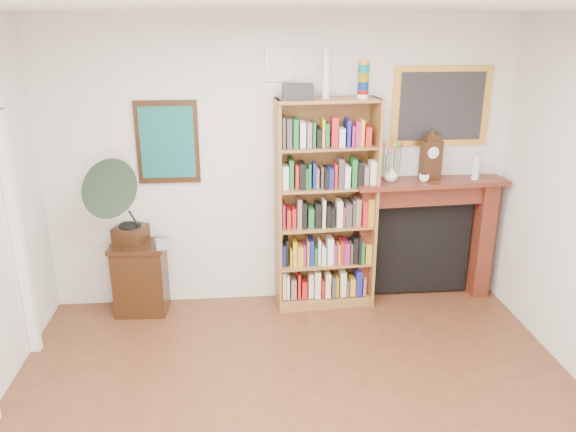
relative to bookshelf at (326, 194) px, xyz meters
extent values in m
cube|color=white|center=(-0.43, -2.31, 1.65)|extent=(4.50, 5.00, 0.01)
cube|color=silver|center=(-0.43, 0.19, 0.25)|extent=(4.50, 0.01, 2.80)
cube|color=white|center=(-2.63, -0.64, -0.10)|extent=(0.08, 0.08, 2.10)
cube|color=black|center=(-1.48, 0.17, 0.50)|extent=(0.58, 0.03, 0.78)
cube|color=#135B59|center=(-1.48, 0.15, 0.50)|extent=(0.50, 0.01, 0.67)
cube|color=white|center=(-0.43, 0.17, 1.20)|extent=(0.26, 0.03, 0.30)
cube|color=silver|center=(-0.43, 0.15, 1.20)|extent=(0.22, 0.01, 0.26)
cube|color=gold|center=(1.12, 0.17, 0.80)|extent=(0.95, 0.03, 0.75)
cube|color=#262628|center=(1.12, 0.15, 0.80)|extent=(0.82, 0.01, 0.65)
cube|color=brown|center=(-0.46, 0.00, -0.12)|extent=(0.05, 0.34, 2.06)
cube|color=brown|center=(0.46, 0.00, -0.12)|extent=(0.05, 0.34, 2.06)
cube|color=brown|center=(0.00, 0.00, 0.89)|extent=(0.97, 0.40, 0.03)
cube|color=brown|center=(0.00, 0.00, -1.11)|extent=(0.97, 0.40, 0.09)
cube|color=brown|center=(0.00, 0.16, -0.12)|extent=(0.94, 0.08, 2.06)
cube|color=brown|center=(0.00, 0.00, -0.71)|extent=(0.91, 0.38, 0.02)
cube|color=brown|center=(0.00, 0.00, -0.32)|extent=(0.91, 0.38, 0.02)
cube|color=brown|center=(0.00, 0.00, 0.07)|extent=(0.91, 0.38, 0.02)
cube|color=brown|center=(0.00, 0.00, 0.46)|extent=(0.91, 0.38, 0.02)
cube|color=black|center=(-1.80, -0.02, -0.80)|extent=(0.54, 0.40, 0.71)
cube|color=#521E13|center=(0.41, 0.06, -0.54)|extent=(0.18, 0.23, 1.22)
cube|color=#521E13|center=(1.63, 0.06, -0.54)|extent=(0.18, 0.23, 1.22)
cube|color=#521E13|center=(1.02, 0.06, -0.03)|extent=(1.40, 0.31, 0.20)
cube|color=#521E13|center=(1.02, 0.01, 0.09)|extent=(1.52, 0.45, 0.04)
cube|color=black|center=(1.02, 0.14, -0.64)|extent=(1.01, 0.09, 0.98)
cube|color=black|center=(-1.87, 0.04, -0.36)|extent=(0.34, 0.34, 0.16)
cylinder|color=black|center=(-1.87, 0.04, -0.27)|extent=(0.26, 0.26, 0.01)
cone|color=#2E4331|center=(-1.87, -0.13, 0.10)|extent=(0.73, 0.81, 0.70)
cube|color=#AAACB7|center=(-1.56, -0.13, -0.40)|extent=(0.14, 0.14, 0.08)
cube|color=black|center=(1.01, 0.03, 0.30)|extent=(0.21, 0.13, 0.38)
cylinder|color=white|center=(1.01, -0.02, 0.39)|extent=(0.11, 0.03, 0.11)
cube|color=black|center=(1.01, 0.03, 0.52)|extent=(0.15, 0.11, 0.07)
imported|color=silver|center=(0.63, 0.01, 0.19)|extent=(0.15, 0.15, 0.15)
imported|color=white|center=(0.94, -0.04, 0.15)|extent=(0.13, 0.13, 0.08)
cylinder|color=silver|center=(1.46, 0.00, 0.23)|extent=(0.07, 0.07, 0.24)
cylinder|color=silver|center=(1.48, 0.02, 0.21)|extent=(0.06, 0.06, 0.20)
camera|label=1|loc=(-0.82, -5.08, 1.57)|focal=35.00mm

